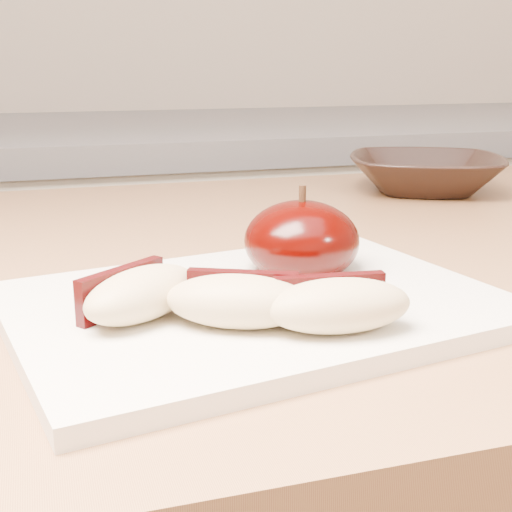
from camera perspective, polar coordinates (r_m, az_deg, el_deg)
name	(u,v)px	position (r m, az deg, el deg)	size (l,w,h in m)	color
back_cabinet	(144,377)	(1.37, -8.94, -9.58)	(2.40, 0.62, 0.94)	silver
cutting_board	(256,306)	(0.42, 0.00, -4.03)	(0.28, 0.20, 0.01)	silver
apple_half	(302,241)	(0.47, 3.67, 1.21)	(0.08, 0.08, 0.06)	black
apple_wedge_a	(140,293)	(0.39, -9.27, -2.97)	(0.08, 0.08, 0.03)	tan
apple_wedge_b	(238,300)	(0.37, -1.41, -3.56)	(0.08, 0.07, 0.03)	tan
apple_wedge_c	(337,305)	(0.37, 6.53, -3.88)	(0.08, 0.04, 0.03)	tan
bowl	(425,174)	(0.83, 13.40, 6.43)	(0.17, 0.17, 0.04)	black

